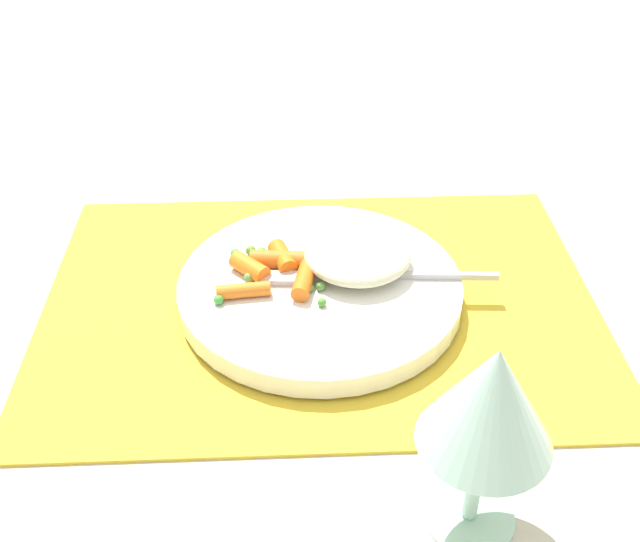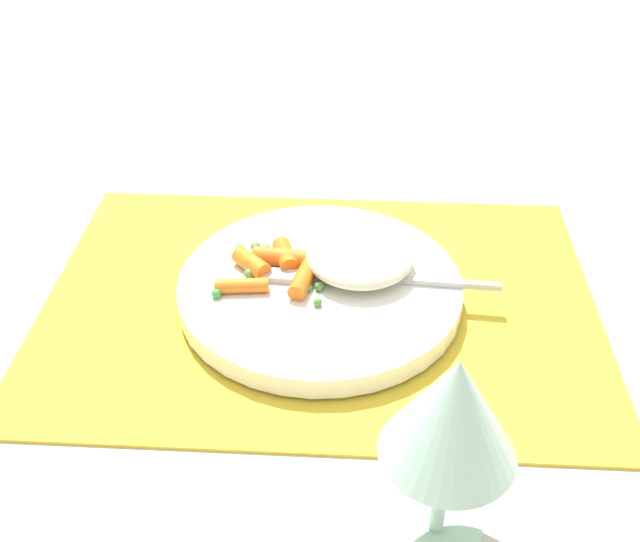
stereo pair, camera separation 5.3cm
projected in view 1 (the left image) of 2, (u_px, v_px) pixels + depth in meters
name	position (u px, v px, depth m)	size (l,w,h in m)	color
ground_plane	(320.00, 302.00, 0.68)	(2.40, 2.40, 0.00)	beige
placemat	(320.00, 300.00, 0.68)	(0.49, 0.35, 0.01)	gold
plate	(320.00, 289.00, 0.67)	(0.25, 0.25, 0.02)	white
rice_mound	(358.00, 254.00, 0.68)	(0.10, 0.10, 0.03)	beige
carrot_portion	(274.00, 269.00, 0.67)	(0.09, 0.08, 0.02)	orange
pea_scatter	(272.00, 270.00, 0.67)	(0.10, 0.09, 0.01)	#408F3D
fork	(353.00, 278.00, 0.67)	(0.22, 0.02, 0.01)	#BABABA
wine_glass	(490.00, 403.00, 0.44)	(0.08, 0.08, 0.15)	#B2E0CC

